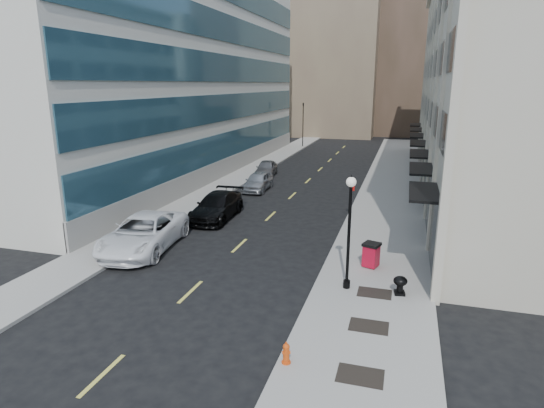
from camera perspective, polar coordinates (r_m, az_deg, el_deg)
The scene contains 23 objects.
ground at distance 18.57m, azimuth -13.01°, elevation -13.27°, with size 160.00×160.00×0.00m, color black.
sidewalk_right at distance 35.18m, azimuth 14.49°, elevation 0.31°, with size 5.00×80.00×0.15m, color #9A968C.
sidewalk_left at distance 38.21m, azimuth -6.95°, elevation 1.82°, with size 3.00×80.00×0.15m, color #9A968C.
building_right at distance 41.98m, azimuth 29.08°, elevation 13.56°, with size 15.30×46.50×18.25m.
building_left at distance 47.81m, azimuth -14.75°, elevation 16.04°, with size 16.14×46.00×20.00m.
skyline_tan_near at distance 83.22m, azimuth 8.30°, elevation 18.43°, with size 14.00×18.00×28.00m, color #807154.
skyline_brown at distance 86.52m, azimuth 17.18°, elevation 19.81°, with size 12.00×16.00×34.00m, color brown.
skyline_tan_far at distance 94.83m, azimuth 2.93°, elevation 16.29°, with size 12.00×14.00×22.00m, color #807154.
skyline_stone at distance 80.69m, azimuth 24.14°, elevation 14.61°, with size 10.00×14.00×20.00m, color beige.
grate_near at distance 14.81m, azimuth 11.01°, elevation -20.39°, with size 1.40×1.00×0.01m, color black.
grate_mid at distance 17.35m, azimuth 12.05°, elevation -14.76°, with size 1.40×1.00×0.01m, color black.
grate_far at distance 19.84m, azimuth 12.74°, elevation -10.84°, with size 1.40×1.00×0.01m, color black.
road_centerline at distance 33.37m, azimuth 1.30°, elevation -0.12°, with size 0.15×68.20×0.01m.
traffic_signal at distance 63.72m, azimuth 3.95°, elevation 12.22°, with size 0.66×0.66×6.98m.
car_white_van at distance 25.22m, azimuth -15.83°, elevation -3.52°, with size 3.06×6.64×1.85m, color white.
car_black_pickup at distance 30.10m, azimuth -6.93°, elevation -0.28°, with size 2.31×5.68×1.65m, color black.
car_silver_sedan at distance 37.81m, azimuth -1.78°, elevation 2.85°, with size 1.80×4.48×1.53m, color #9FA3A8.
car_grey_sedan at distance 43.76m, azimuth -0.71°, elevation 4.50°, with size 1.78×4.42×1.51m, color slate.
fire_hydrant at distance 14.92m, azimuth 1.80°, elevation -18.19°, with size 0.29×0.29×0.72m.
trash_bin at distance 22.22m, azimuth 12.34°, elevation -6.16°, with size 0.93×0.93×1.20m.
lamppost at distance 19.06m, azimuth 9.68°, elevation -2.35°, with size 0.41×0.41×4.96m.
sign_post at distance 29.81m, azimuth 10.02°, elevation 1.10°, with size 0.27×0.07×2.33m.
urn_planter at distance 19.80m, azimuth 15.79°, elevation -9.57°, with size 0.57×0.57×0.79m.
Camera 1 is at (8.42, -14.11, 8.64)m, focal length 30.00 mm.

